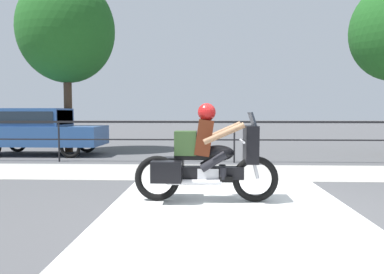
% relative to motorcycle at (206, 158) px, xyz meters
% --- Properties ---
extents(ground_plane, '(120.00, 120.00, 0.00)m').
position_rel_motorcycle_xyz_m(ground_plane, '(0.79, -0.44, -0.71)').
color(ground_plane, '#4C4C4F').
extents(sidewalk_band, '(44.00, 2.40, 0.01)m').
position_rel_motorcycle_xyz_m(sidewalk_band, '(0.79, 2.96, -0.70)').
color(sidewalk_band, '#A8A59E').
rests_on(sidewalk_band, ground).
extents(crosswalk_band, '(3.68, 6.00, 0.01)m').
position_rel_motorcycle_xyz_m(crosswalk_band, '(0.36, -0.64, -0.70)').
color(crosswalk_band, silver).
rests_on(crosswalk_band, ground).
extents(fence_railing, '(36.00, 0.05, 1.20)m').
position_rel_motorcycle_xyz_m(fence_railing, '(0.79, 4.67, 0.24)').
color(fence_railing, black).
rests_on(fence_railing, ground).
extents(motorcycle, '(2.34, 0.76, 1.60)m').
position_rel_motorcycle_xyz_m(motorcycle, '(0.00, 0.00, 0.00)').
color(motorcycle, black).
rests_on(motorcycle, ground).
extents(parked_car, '(4.14, 1.80, 1.58)m').
position_rel_motorcycle_xyz_m(parked_car, '(-5.69, 6.40, 0.19)').
color(parked_car, '#284C84').
rests_on(parked_car, ground).
extents(tree_behind_car, '(3.41, 3.41, 6.26)m').
position_rel_motorcycle_xyz_m(tree_behind_car, '(-5.02, 7.34, 3.66)').
color(tree_behind_car, '#473323').
rests_on(tree_behind_car, ground).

